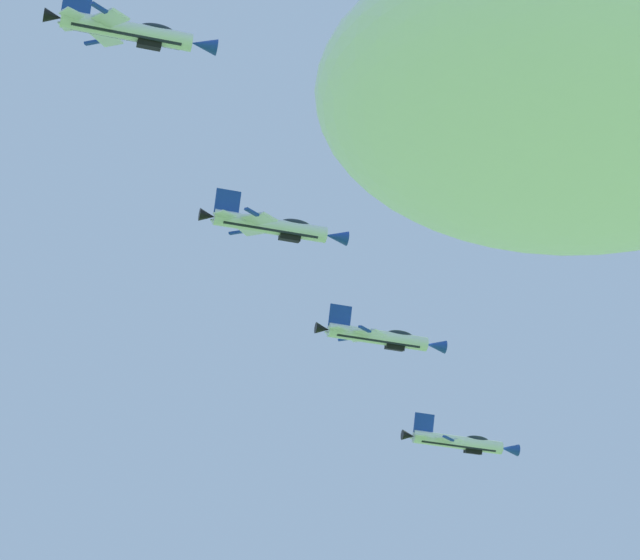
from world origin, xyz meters
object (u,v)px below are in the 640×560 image
object	(u,v)px
fighter_jet_left_wing	(380,337)
fighter_jet_left_outer	(130,31)
fighter_jet_right_wing	(273,226)
fighter_jet_lead	(460,442)

from	to	relation	value
fighter_jet_left_wing	fighter_jet_left_outer	distance (m)	51.73
fighter_jet_left_outer	fighter_jet_right_wing	bearing A→B (deg)	138.49
fighter_jet_right_wing	fighter_jet_left_outer	bearing A→B (deg)	-41.51
fighter_jet_lead	fighter_jet_left_outer	bearing A→B (deg)	-42.29
fighter_jet_left_wing	fighter_jet_lead	bearing A→B (deg)	138.61
fighter_jet_lead	fighter_jet_left_outer	distance (m)	76.29
fighter_jet_lead	fighter_jet_right_wing	world-z (taller)	fighter_jet_right_wing
fighter_jet_left_wing	fighter_jet_right_wing	bearing A→B (deg)	-44.08
fighter_jet_left_outer	fighter_jet_lead	bearing A→B (deg)	137.71
fighter_jet_left_wing	fighter_jet_right_wing	size ratio (longest dim) A/B	1.00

